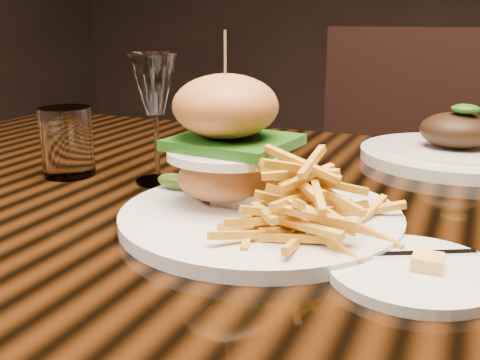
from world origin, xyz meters
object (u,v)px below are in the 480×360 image
at_px(chair_far, 388,181).
at_px(burger_plate, 256,175).
at_px(wine_glass, 154,89).
at_px(far_dish, 454,150).
at_px(dining_table, 308,258).

bearing_deg(chair_far, burger_plate, -85.10).
bearing_deg(wine_glass, far_dish, 38.06).
bearing_deg(burger_plate, dining_table, 87.25).
xyz_separation_m(dining_table, wine_glass, (-0.22, 0.00, 0.21)).
bearing_deg(wine_glass, dining_table, -0.48).
height_order(burger_plate, far_dish, burger_plate).
bearing_deg(far_dish, chair_far, 106.86).
bearing_deg(dining_table, chair_far, 91.82).
xyz_separation_m(burger_plate, chair_far, (0.01, 0.98, -0.27)).
bearing_deg(dining_table, burger_plate, -111.72).
height_order(burger_plate, chair_far, burger_plate).
bearing_deg(far_dish, wine_glass, -141.94).
xyz_separation_m(burger_plate, wine_glass, (-0.18, 0.09, 0.08)).
relative_size(burger_plate, far_dish, 1.07).
height_order(wine_glass, far_dish, wine_glass).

